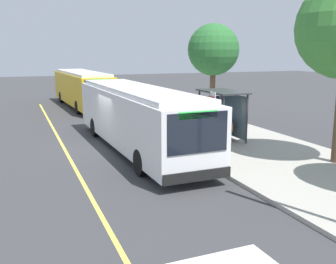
{
  "coord_description": "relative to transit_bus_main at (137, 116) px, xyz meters",
  "views": [
    {
      "loc": [
        18.24,
        -4.25,
        4.57
      ],
      "look_at": [
        3.5,
        1.53,
        1.32
      ],
      "focal_mm": 42.11,
      "sensor_mm": 36.0,
      "label": 1
    }
  ],
  "objects": [
    {
      "name": "route_sign_post",
      "position": [
        2.86,
        2.48,
        0.34
      ],
      "size": [
        0.44,
        0.08,
        2.8
      ],
      "color": "#333338",
      "rests_on": "sidewalk_curb"
    },
    {
      "name": "waiting_bench",
      "position": [
        -0.14,
        4.61,
        -0.99
      ],
      "size": [
        1.6,
        0.48,
        0.95
      ],
      "color": "brown",
      "rests_on": "sidewalk_curb"
    },
    {
      "name": "transit_bus_main",
      "position": [
        0.0,
        0.0,
        0.0
      ],
      "size": [
        12.53,
        2.98,
        2.95
      ],
      "color": "white",
      "rests_on": "ground_plane"
    },
    {
      "name": "bus_shelter",
      "position": [
        -0.17,
        4.68,
        0.3
      ],
      "size": [
        2.9,
        1.6,
        2.48
      ],
      "color": "#333338",
      "rests_on": "sidewalk_curb"
    },
    {
      "name": "sidewalk_curb",
      "position": [
        -0.8,
        4.99,
        -1.54
      ],
      "size": [
        44.0,
        6.4,
        0.15
      ],
      "primitive_type": "cube",
      "color": "#A8A399",
      "rests_on": "ground_plane"
    },
    {
      "name": "transit_bus_second",
      "position": [
        -15.72,
        0.06,
        -0.0
      ],
      "size": [
        12.06,
        3.17,
        2.95
      ],
      "color": "gold",
      "rests_on": "ground_plane"
    },
    {
      "name": "lane_stripe_center",
      "position": [
        -0.8,
        -3.21,
        -1.61
      ],
      "size": [
        36.0,
        0.14,
        0.01
      ],
      "primitive_type": "cube",
      "color": "#E0D64C",
      "rests_on": "ground_plane"
    },
    {
      "name": "street_tree_near_shelter",
      "position": [
        -5.74,
        6.98,
        3.03
      ],
      "size": [
        3.34,
        3.34,
        6.21
      ],
      "color": "brown",
      "rests_on": "sidewalk_curb"
    },
    {
      "name": "pedestrian_commuter",
      "position": [
        -2.11,
        3.18,
        -0.5
      ],
      "size": [
        0.24,
        0.4,
        1.69
      ],
      "color": "#282D47",
      "rests_on": "sidewalk_curb"
    },
    {
      "name": "ground_plane",
      "position": [
        -0.8,
        -1.01,
        -1.62
      ],
      "size": [
        120.0,
        120.0,
        0.0
      ],
      "primitive_type": "plane",
      "color": "#38383A"
    }
  ]
}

